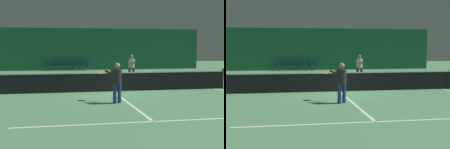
{
  "view_description": "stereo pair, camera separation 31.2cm",
  "coord_description": "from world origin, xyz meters",
  "views": [
    {
      "loc": [
        -2.87,
        -15.07,
        2.2
      ],
      "look_at": [
        -0.18,
        -0.71,
        0.91
      ],
      "focal_mm": 50.0,
      "sensor_mm": 36.0,
      "label": 1
    },
    {
      "loc": [
        -2.57,
        -15.12,
        2.2
      ],
      "look_at": [
        -0.18,
        -0.71,
        0.91
      ],
      "focal_mm": 50.0,
      "sensor_mm": 36.0,
      "label": 2
    }
  ],
  "objects": [
    {
      "name": "ground_plane",
      "position": [
        0.0,
        0.0,
        0.0
      ],
      "size": [
        60.0,
        60.0,
        0.0
      ],
      "primitive_type": "plane",
      "color": "#4C7F56"
    },
    {
      "name": "backdrop_curtain",
      "position": [
        0.0,
        14.68,
        1.98
      ],
      "size": [
        23.0,
        0.12,
        3.96
      ],
      "color": "#1E5B3D",
      "rests_on": "ground"
    },
    {
      "name": "court_line_baseline_far",
      "position": [
        0.0,
        11.9,
        0.0
      ],
      "size": [
        11.0,
        0.1,
        0.0
      ],
      "color": "white",
      "rests_on": "ground"
    },
    {
      "name": "court_line_service_far",
      "position": [
        0.0,
        6.4,
        0.0
      ],
      "size": [
        8.25,
        0.1,
        0.0
      ],
      "color": "white",
      "rests_on": "ground"
    },
    {
      "name": "court_line_service_near",
      "position": [
        0.0,
        -6.4,
        0.0
      ],
      "size": [
        8.25,
        0.1,
        0.0
      ],
      "color": "white",
      "rests_on": "ground"
    },
    {
      "name": "court_line_sideline_right",
      "position": [
        5.5,
        0.0,
        0.0
      ],
      "size": [
        0.1,
        23.8,
        0.0
      ],
      "color": "white",
      "rests_on": "ground"
    },
    {
      "name": "court_line_centre",
      "position": [
        0.0,
        0.0,
        0.0
      ],
      "size": [
        0.1,
        12.8,
        0.0
      ],
      "color": "white",
      "rests_on": "ground"
    },
    {
      "name": "tennis_net",
      "position": [
        0.0,
        0.0,
        0.51
      ],
      "size": [
        12.0,
        0.1,
        1.07
      ],
      "color": "black",
      "rests_on": "ground"
    },
    {
      "name": "player_near",
      "position": [
        -0.46,
        -3.17,
        0.92
      ],
      "size": [
        1.0,
        1.29,
        1.58
      ],
      "rotation": [
        0.0,
        0.0,
        2.14
      ],
      "color": "navy",
      "rests_on": "ground"
    },
    {
      "name": "player_far",
      "position": [
        2.18,
        4.85,
        0.98
      ],
      "size": [
        0.56,
        1.4,
        1.69
      ],
      "rotation": [
        0.0,
        0.0,
        -1.72
      ],
      "color": "#2D2D38",
      "rests_on": "ground"
    },
    {
      "name": "courtside_chair_0",
      "position": [
        -3.39,
        14.13,
        0.49
      ],
      "size": [
        0.44,
        0.44,
        0.84
      ],
      "rotation": [
        0.0,
        0.0,
        -1.57
      ],
      "color": "brown",
      "rests_on": "ground"
    },
    {
      "name": "courtside_chair_1",
      "position": [
        -2.8,
        14.13,
        0.49
      ],
      "size": [
        0.44,
        0.44,
        0.84
      ],
      "rotation": [
        0.0,
        0.0,
        -1.57
      ],
      "color": "brown",
      "rests_on": "ground"
    },
    {
      "name": "courtside_chair_2",
      "position": [
        -2.2,
        14.13,
        0.49
      ],
      "size": [
        0.44,
        0.44,
        0.84
      ],
      "rotation": [
        0.0,
        0.0,
        -1.57
      ],
      "color": "brown",
      "rests_on": "ground"
    },
    {
      "name": "courtside_chair_3",
      "position": [
        -1.61,
        14.13,
        0.49
      ],
      "size": [
        0.44,
        0.44,
        0.84
      ],
      "rotation": [
        0.0,
        0.0,
        -1.57
      ],
      "color": "brown",
      "rests_on": "ground"
    },
    {
      "name": "courtside_chair_4",
      "position": [
        -1.01,
        14.13,
        0.49
      ],
      "size": [
        0.44,
        0.44,
        0.84
      ],
      "rotation": [
        0.0,
        0.0,
        -1.57
      ],
      "color": "brown",
      "rests_on": "ground"
    },
    {
      "name": "courtside_chair_5",
      "position": [
        -0.42,
        14.13,
        0.49
      ],
      "size": [
        0.44,
        0.44,
        0.84
      ],
      "rotation": [
        0.0,
        0.0,
        -1.57
      ],
      "color": "brown",
      "rests_on": "ground"
    },
    {
      "name": "courtside_chair_6",
      "position": [
        0.18,
        14.13,
        0.49
      ],
      "size": [
        0.44,
        0.44,
        0.84
      ],
      "rotation": [
        0.0,
        0.0,
        -1.57
      ],
      "color": "brown",
      "rests_on": "ground"
    }
  ]
}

